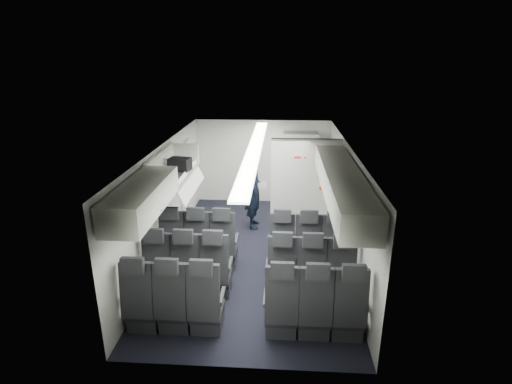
# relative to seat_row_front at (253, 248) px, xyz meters

# --- Properties ---
(cabin_shell) EXTENTS (3.41, 6.01, 2.16)m
(cabin_shell) POSITION_rel_seat_row_front_xyz_m (0.00, 0.53, 0.72)
(cabin_shell) COLOR black
(cabin_shell) RESTS_ON ground
(seat_row_front) EXTENTS (3.33, 0.56, 1.24)m
(seat_row_front) POSITION_rel_seat_row_front_xyz_m (0.00, 0.00, 0.00)
(seat_row_front) COLOR black
(seat_row_front) RESTS_ON cabin_shell
(seat_row_mid) EXTENTS (3.33, 0.56, 1.24)m
(seat_row_mid) POSITION_rel_seat_row_front_xyz_m (0.00, -0.90, 0.00)
(seat_row_mid) COLOR black
(seat_row_mid) RESTS_ON cabin_shell
(seat_row_rear) EXTENTS (3.33, 0.56, 1.24)m
(seat_row_rear) POSITION_rel_seat_row_front_xyz_m (0.00, -1.80, 0.00)
(seat_row_rear) COLOR black
(seat_row_rear) RESTS_ON cabin_shell
(overhead_bin_left_rear) EXTENTS (0.53, 1.80, 0.40)m
(overhead_bin_left_rear) POSITION_rel_seat_row_front_xyz_m (-1.40, -1.47, 1.46)
(overhead_bin_left_rear) COLOR white
(overhead_bin_left_rear) RESTS_ON cabin_shell
(overhead_bin_left_front_open) EXTENTS (0.64, 1.70, 0.72)m
(overhead_bin_left_front_open) POSITION_rel_seat_row_front_xyz_m (-1.44, 0.28, 1.33)
(overhead_bin_left_front_open) COLOR #9E9E93
(overhead_bin_left_front_open) RESTS_ON cabin_shell
(overhead_bin_right_rear) EXTENTS (0.53, 1.80, 0.40)m
(overhead_bin_right_rear) POSITION_rel_seat_row_front_xyz_m (1.40, -1.47, 1.46)
(overhead_bin_right_rear) COLOR white
(overhead_bin_right_rear) RESTS_ON cabin_shell
(overhead_bin_right_front) EXTENTS (0.53, 1.70, 0.40)m
(overhead_bin_right_front) POSITION_rel_seat_row_front_xyz_m (1.40, 0.28, 1.46)
(overhead_bin_right_front) COLOR white
(overhead_bin_right_front) RESTS_ON cabin_shell
(bulkhead_partition) EXTENTS (1.40, 0.15, 2.13)m
(bulkhead_partition) POSITION_rel_seat_row_front_xyz_m (0.98, 1.33, 0.67)
(bulkhead_partition) COLOR white
(bulkhead_partition) RESTS_ON cabin_shell
(galley_unit) EXTENTS (0.85, 0.52, 1.90)m
(galley_unit) POSITION_rel_seat_row_front_xyz_m (0.95, 3.25, 0.55)
(galley_unit) COLOR #939399
(galley_unit) RESTS_ON cabin_shell
(boarding_door) EXTENTS (0.12, 1.27, 1.86)m
(boarding_door) POSITION_rel_seat_row_front_xyz_m (-1.64, 2.09, 0.55)
(boarding_door) COLOR silver
(boarding_door) RESTS_ON cabin_shell
(flight_attendant) EXTENTS (0.44, 0.63, 1.67)m
(flight_attendant) POSITION_rel_seat_row_front_xyz_m (-0.11, 1.88, 0.43)
(flight_attendant) COLOR black
(flight_attendant) RESTS_ON ground
(carry_on_bag) EXTENTS (0.42, 0.33, 0.23)m
(carry_on_bag) POSITION_rel_seat_row_front_xyz_m (-1.35, 0.44, 1.42)
(carry_on_bag) COLOR black
(carry_on_bag) RESTS_ON overhead_bin_left_front_open
(papers) EXTENTS (0.20, 0.05, 0.14)m
(papers) POSITION_rel_seat_row_front_xyz_m (0.08, 1.83, 0.59)
(papers) COLOR white
(papers) RESTS_ON flight_attendant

